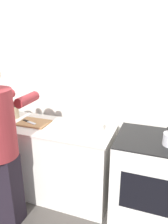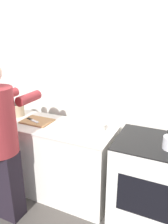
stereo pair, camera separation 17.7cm
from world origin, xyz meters
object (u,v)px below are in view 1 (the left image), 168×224
(person, at_px, (0,144))
(oven, at_px, (149,178))
(knife, at_px, (29,122))
(cutting_board, at_px, (34,123))
(canister_jar, at_px, (12,111))
(bowl_prep, at_px, (0,113))

(person, bearing_deg, oven, 22.65)
(person, bearing_deg, knife, 91.60)
(oven, relative_size, person, 0.55)
(person, distance_m, cutting_board, 0.54)
(person, height_order, canister_jar, person)
(oven, height_order, cutting_board, cutting_board)
(person, bearing_deg, canister_jar, 116.62)
(cutting_board, height_order, knife, knife)
(cutting_board, relative_size, knife, 1.65)
(oven, bearing_deg, cutting_board, -178.72)
(cutting_board, distance_m, canister_jar, 0.36)
(person, xyz_separation_m, bowl_prep, (-0.53, 0.64, 0.03))
(person, distance_m, canister_jar, 0.70)
(bowl_prep, xyz_separation_m, canister_jar, (0.22, -0.03, 0.06))
(person, height_order, cutting_board, person)
(knife, distance_m, canister_jar, 0.32)
(oven, height_order, knife, knife)
(person, relative_size, cutting_board, 4.78)
(cutting_board, bearing_deg, knife, -155.96)
(knife, bearing_deg, person, -68.99)
(cutting_board, xyz_separation_m, bowl_prep, (-0.57, 0.10, 0.02))
(person, relative_size, canister_jar, 9.85)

